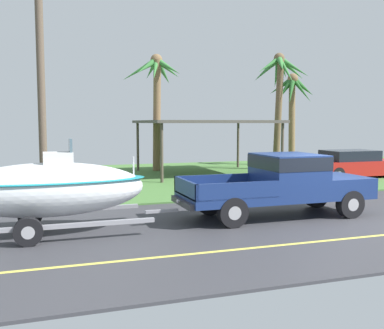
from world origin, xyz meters
The scene contains 9 objects.
ground centered at (0.00, 8.38, -0.01)m, with size 36.00×22.00×0.11m.
pickup_truck_towing centered at (-0.94, 0.97, 1.02)m, with size 5.82×1.98×1.82m.
boat_on_trailer centered at (-7.60, 0.97, 1.11)m, with size 5.94×2.27×2.34m.
parked_sedan_near centered at (6.79, 7.85, 0.67)m, with size 4.42×1.90×1.38m.
carport_awning centered at (0.41, 11.45, 2.72)m, with size 6.59×5.69×2.85m.
palm_tree_near_left centered at (-1.63, 13.69, 4.79)m, with size 3.23×3.24×6.46m.
palm_tree_near_right centered at (7.13, 14.08, 4.21)m, with size 3.10×2.57×5.76m.
palm_tree_far_left centered at (5.04, 12.09, 5.06)m, with size 3.30×3.14×6.61m.
utility_pole centered at (-7.67, 4.41, 3.83)m, with size 0.24×1.80×7.37m.
Camera 1 is at (-7.73, -10.45, 2.73)m, focal length 41.95 mm.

